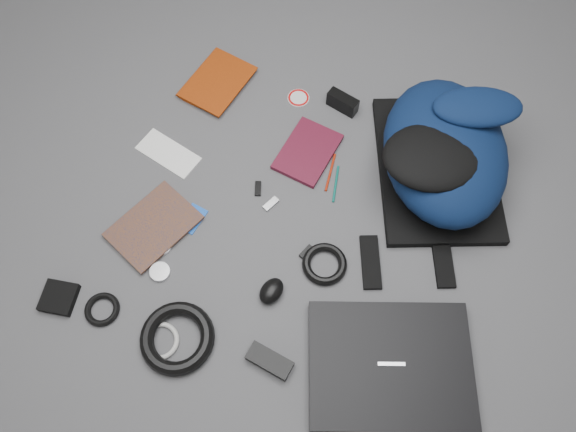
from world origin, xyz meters
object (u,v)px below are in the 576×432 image
(textbook_red, at_px, (196,71))
(comic_book, at_px, (134,208))
(dvd_case, at_px, (308,152))
(mouse, at_px, (271,291))
(compact_camera, at_px, (343,102))
(pouch, at_px, (59,298))
(power_brick, at_px, (270,361))
(laptop, at_px, (390,365))
(backpack, at_px, (445,151))

(textbook_red, relative_size, comic_book, 0.95)
(dvd_case, relative_size, mouse, 2.57)
(compact_camera, xyz_separation_m, pouch, (-0.51, -0.87, -0.02))
(textbook_red, height_order, power_brick, power_brick)
(comic_book, height_order, dvd_case, comic_book)
(compact_camera, bearing_deg, laptop, -48.88)
(power_brick, relative_size, pouch, 1.34)
(backpack, xyz_separation_m, power_brick, (-0.25, -0.70, -0.10))
(laptop, height_order, dvd_case, laptop)
(laptop, bearing_deg, compact_camera, 96.83)
(mouse, xyz_separation_m, pouch, (-0.53, -0.22, -0.01))
(laptop, distance_m, comic_book, 0.84)
(mouse, xyz_separation_m, power_brick, (0.06, -0.17, -0.01))
(laptop, relative_size, pouch, 4.66)
(mouse, relative_size, power_brick, 0.68)
(pouch, bearing_deg, backpack, 41.76)
(comic_book, bearing_deg, pouch, -78.99)
(power_brick, bearing_deg, dvd_case, 109.29)
(dvd_case, bearing_deg, power_brick, -71.13)
(comic_book, distance_m, power_brick, 0.59)
(textbook_red, distance_m, comic_book, 0.51)
(comic_book, xyz_separation_m, dvd_case, (0.40, 0.36, -0.00))
(dvd_case, height_order, mouse, mouse)
(backpack, height_order, mouse, backpack)
(dvd_case, distance_m, mouse, 0.46)
(compact_camera, relative_size, mouse, 1.25)
(laptop, relative_size, comic_book, 1.73)
(mouse, bearing_deg, backpack, 71.92)
(textbook_red, distance_m, compact_camera, 0.49)
(textbook_red, bearing_deg, backpack, 5.25)
(compact_camera, bearing_deg, power_brick, -70.42)
(comic_book, xyz_separation_m, compact_camera, (0.45, 0.56, 0.02))
(compact_camera, bearing_deg, comic_book, -114.96)
(laptop, xyz_separation_m, textbook_red, (-0.86, 0.68, -0.01))
(backpack, bearing_deg, dvd_case, 169.87)
(power_brick, distance_m, pouch, 0.59)
(backpack, distance_m, textbook_red, 0.83)
(pouch, bearing_deg, textbook_red, 88.67)
(textbook_red, distance_m, dvd_case, 0.47)
(comic_book, bearing_deg, mouse, 10.84)
(laptop, distance_m, textbook_red, 1.10)
(dvd_case, bearing_deg, compact_camera, 85.00)
(mouse, relative_size, pouch, 0.90)
(power_brick, bearing_deg, laptop, 26.59)
(backpack, distance_m, power_brick, 0.75)
(pouch, bearing_deg, compact_camera, 59.74)
(power_brick, bearing_deg, textbook_red, 134.15)
(compact_camera, height_order, mouse, compact_camera)
(comic_book, height_order, mouse, mouse)
(backpack, distance_m, comic_book, 0.90)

